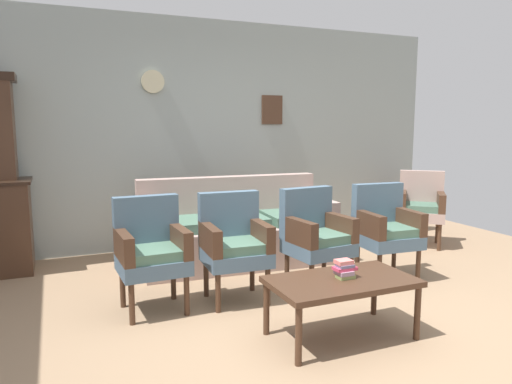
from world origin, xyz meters
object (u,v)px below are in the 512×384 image
(floral_couch, at_px, (236,232))
(armchair_row_middle, at_px, (316,234))
(armchair_near_cabinet, at_px, (385,227))
(coffee_table, at_px, (342,285))
(book_stack_on_table, at_px, (344,269))
(floor_vase_by_wall, at_px, (413,204))
(armchair_near_couch_end, at_px, (234,241))
(armchair_by_doorway, at_px, (151,248))
(wingback_chair_by_fireplace, at_px, (421,205))

(floral_couch, distance_m, armchair_row_middle, 1.11)
(armchair_row_middle, relative_size, armchair_near_cabinet, 1.00)
(coffee_table, bearing_deg, book_stack_on_table, 19.15)
(armchair_row_middle, distance_m, book_stack_on_table, 1.00)
(armchair_row_middle, distance_m, coffee_table, 1.03)
(armchair_near_cabinet, bearing_deg, book_stack_on_table, -139.00)
(floral_couch, relative_size, floor_vase_by_wall, 2.70)
(armchair_near_couch_end, height_order, armchair_near_cabinet, same)
(armchair_near_couch_end, xyz_separation_m, armchair_row_middle, (0.77, -0.02, 0.00))
(armchair_by_doorway, bearing_deg, armchair_row_middle, -2.45)
(armchair_near_cabinet, height_order, coffee_table, armchair_near_cabinet)
(book_stack_on_table, bearing_deg, armchair_row_middle, 71.34)
(floor_vase_by_wall, bearing_deg, floral_couch, -170.41)
(wingback_chair_by_fireplace, relative_size, floor_vase_by_wall, 1.19)
(armchair_near_cabinet, distance_m, floor_vase_by_wall, 2.24)
(armchair_near_couch_end, bearing_deg, armchair_by_doorway, 176.06)
(coffee_table, bearing_deg, armchair_near_cabinet, 40.59)
(armchair_near_couch_end, relative_size, book_stack_on_table, 5.76)
(armchair_by_doorway, bearing_deg, floral_couch, 41.72)
(coffee_table, bearing_deg, armchair_row_middle, 70.11)
(armchair_by_doorway, xyz_separation_m, armchair_row_middle, (1.45, -0.06, 0.00))
(armchair_row_middle, xyz_separation_m, floor_vase_by_wall, (2.41, 1.50, -0.12))
(armchair_row_middle, relative_size, coffee_table, 0.90)
(armchair_row_middle, bearing_deg, armchair_near_couch_end, 178.88)
(armchair_by_doorway, bearing_deg, armchair_near_couch_end, -3.94)
(armchair_near_couch_end, bearing_deg, floor_vase_by_wall, 24.95)
(wingback_chair_by_fireplace, bearing_deg, armchair_by_doorway, -166.98)
(wingback_chair_by_fireplace, bearing_deg, coffee_table, -141.95)
(book_stack_on_table, bearing_deg, floral_couch, 91.50)
(armchair_near_couch_end, bearing_deg, armchair_near_cabinet, -1.03)
(armchair_near_cabinet, relative_size, floor_vase_by_wall, 1.19)
(floral_couch, bearing_deg, floor_vase_by_wall, 9.59)
(floral_couch, xyz_separation_m, armchair_near_cabinet, (1.13, -1.04, 0.17))
(armchair_near_cabinet, height_order, book_stack_on_table, armchair_near_cabinet)
(armchair_near_couch_end, bearing_deg, floral_couch, 68.43)
(armchair_near_couch_end, distance_m, armchair_row_middle, 0.77)
(armchair_near_cabinet, height_order, wingback_chair_by_fireplace, same)
(armchair_by_doorway, height_order, coffee_table, armchair_by_doorway)
(armchair_by_doorway, relative_size, armchair_near_cabinet, 1.00)
(floral_couch, distance_m, armchair_by_doorway, 1.46)
(armchair_by_doorway, xyz_separation_m, armchair_near_couch_end, (0.68, -0.05, 0.00))
(floral_couch, height_order, armchair_near_cabinet, same)
(wingback_chair_by_fireplace, bearing_deg, armchair_near_cabinet, -144.43)
(floral_couch, height_order, coffee_table, floral_couch)
(armchair_row_middle, distance_m, wingback_chair_by_fireplace, 2.15)
(armchair_near_couch_end, xyz_separation_m, book_stack_on_table, (0.45, -0.97, -0.02))
(floral_couch, relative_size, armchair_near_couch_end, 2.27)
(armchair_near_cabinet, height_order, floor_vase_by_wall, armchair_near_cabinet)
(coffee_table, relative_size, floor_vase_by_wall, 1.32)
(armchair_by_doorway, xyz_separation_m, armchair_near_cabinet, (2.21, -0.07, 0.00))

